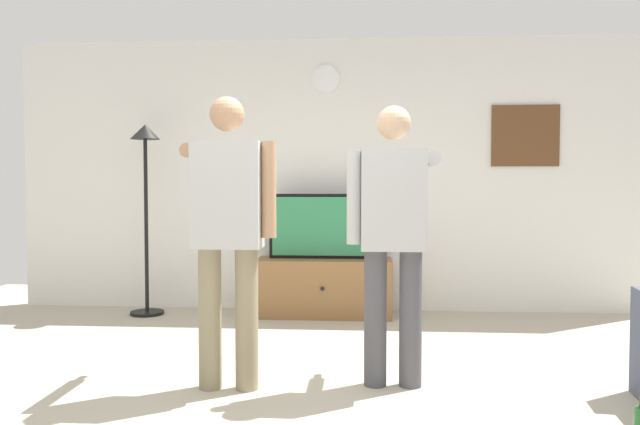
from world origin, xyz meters
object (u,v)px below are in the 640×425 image
Objects in this scene: framed_picture at (525,136)px; person_standing_nearer_lamp at (228,224)px; tv_stand at (324,287)px; television at (324,226)px; wall_clock at (326,79)px; floor_lamp at (146,179)px; person_standing_nearer_couch at (393,229)px.

framed_picture is 0.36× the size of person_standing_nearer_lamp.
television is at bearing 90.00° from tv_stand.
person_standing_nearer_lamp is (-0.44, -2.47, -1.29)m from wall_clock.
wall_clock is 0.42× the size of framed_picture.
tv_stand is at bearing 2.08° from floor_lamp.
framed_picture is at bearing 8.65° from tv_stand.
tv_stand is at bearing -90.00° from television.
tv_stand is 0.74× the size of person_standing_nearer_couch.
television is at bearing -90.00° from wall_clock.
television is at bearing 105.02° from person_standing_nearer_couch.
television is 0.59× the size of person_standing_nearer_lamp.
person_standing_nearer_lamp is (1.27, -2.12, -0.30)m from floor_lamp.
television is at bearing 3.64° from floor_lamp.
floor_lamp is (-3.65, -0.36, -0.42)m from framed_picture.
framed_picture reaches higher than television.
television is 2.28m from person_standing_nearer_lamp.
television is 1.77m from floor_lamp.
television is (0.00, 0.05, 0.58)m from tv_stand.
wall_clock reaches higher than tv_stand.
tv_stand is 2.35m from person_standing_nearer_lamp.
tv_stand is 2.00m from floor_lamp.
framed_picture is at bearing 7.31° from television.
wall_clock is 0.16× the size of person_standing_nearer_couch.
television is 0.58× the size of floor_lamp.
tv_stand is 1.21× the size of television.
wall_clock reaches higher than person_standing_nearer_couch.
person_standing_nearer_lamp is 1.02m from person_standing_nearer_couch.
wall_clock reaches higher than floor_lamp.
floor_lamp is (-1.71, -0.35, -0.99)m from wall_clock.
television is 0.61× the size of person_standing_nearer_couch.
wall_clock reaches higher than framed_picture.
framed_picture is at bearing 5.59° from floor_lamp.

